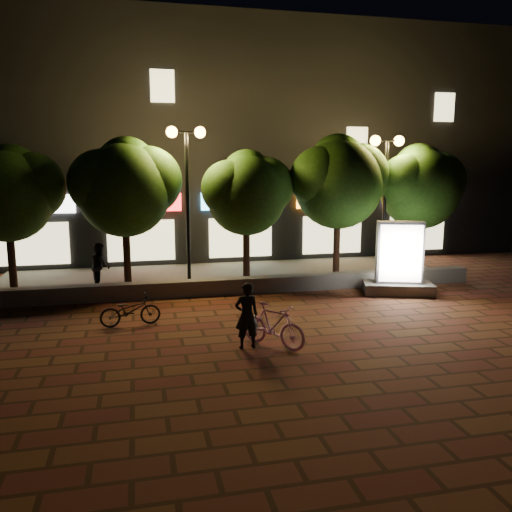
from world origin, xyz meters
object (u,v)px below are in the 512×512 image
object	(u,v)px
tree_mid	(247,190)
street_lamp_left	(187,166)
tree_right	(339,179)
ad_kiosk	(399,265)
tree_far_right	(421,184)
scooter_parked	(130,310)
rider	(247,315)
pedestrian	(100,266)
scooter_pink	(273,325)
street_lamp_right	(386,169)
tree_far_left	(8,190)
tree_left	(126,184)

from	to	relation	value
tree_mid	street_lamp_left	bearing A→B (deg)	-172.69
tree_right	ad_kiosk	xyz separation A→B (m)	(1.04, -2.62, -2.63)
tree_right	tree_far_right	bearing A→B (deg)	-0.00
tree_mid	ad_kiosk	distance (m)	5.56
street_lamp_left	scooter_parked	bearing A→B (deg)	-115.79
tree_right	tree_far_right	size ratio (longest dim) A/B	1.06
rider	scooter_parked	distance (m)	3.44
tree_mid	pedestrian	world-z (taller)	tree_mid
tree_right	ad_kiosk	distance (m)	3.86
tree_right	scooter_pink	bearing A→B (deg)	-122.21
street_lamp_right	pedestrian	size ratio (longest dim) A/B	3.29
scooter_pink	rider	size ratio (longest dim) A/B	1.11
tree_far_left	ad_kiosk	size ratio (longest dim) A/B	1.95
tree_mid	scooter_pink	world-z (taller)	tree_mid
street_lamp_left	tree_far_right	bearing A→B (deg)	1.76
tree_mid	rider	distance (m)	7.04
tree_left	tree_right	bearing A→B (deg)	0.00
street_lamp_left	scooter_pink	world-z (taller)	street_lamp_left
street_lamp_right	ad_kiosk	distance (m)	3.83
scooter_parked	pedestrian	world-z (taller)	pedestrian
pedestrian	scooter_pink	bearing A→B (deg)	-158.27
tree_far_left	pedestrian	distance (m)	3.57
tree_left	street_lamp_left	xyz separation A→B (m)	(1.95, -0.26, 0.58)
rider	scooter_parked	xyz separation A→B (m)	(-2.55, 2.28, -0.36)
tree_far_left	scooter_pink	xyz separation A→B (m)	(6.71, -6.50, -2.79)
pedestrian	scooter_parked	bearing A→B (deg)	-177.70
street_lamp_right	rider	size ratio (longest dim) A/B	3.30
street_lamp_left	tree_mid	bearing A→B (deg)	7.31
tree_left	tree_far_right	bearing A→B (deg)	-0.00
tree_far_left	rider	bearing A→B (deg)	-46.55
tree_mid	scooter_pink	size ratio (longest dim) A/B	2.69
tree_far_right	street_lamp_right	xyz separation A→B (m)	(-1.55, -0.26, 0.53)
street_lamp_left	tree_far_left	bearing A→B (deg)	177.24
ad_kiosk	scooter_parked	size ratio (longest dim) A/B	1.56
street_lamp_left	pedestrian	bearing A→B (deg)	177.68
tree_left	tree_right	world-z (taller)	tree_right
tree_right	scooter_parked	bearing A→B (deg)	-150.06
tree_right	street_lamp_left	world-z (taller)	street_lamp_left
rider	tree_right	bearing A→B (deg)	-131.73
ad_kiosk	street_lamp_right	bearing A→B (deg)	75.59
tree_mid	pedestrian	bearing A→B (deg)	-178.28
pedestrian	ad_kiosk	bearing A→B (deg)	-116.15
street_lamp_left	street_lamp_right	distance (m)	7.00
tree_left	scooter_pink	world-z (taller)	tree_left
scooter_pink	rider	bearing A→B (deg)	133.98
scooter_pink	pedestrian	xyz separation A→B (m)	(-4.11, 6.36, 0.34)
street_lamp_left	ad_kiosk	size ratio (longest dim) A/B	2.19
street_lamp_left	street_lamp_right	size ratio (longest dim) A/B	1.04
rider	tree_far_left	bearing A→B (deg)	-52.26
scooter_pink	street_lamp_left	bearing A→B (deg)	60.37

